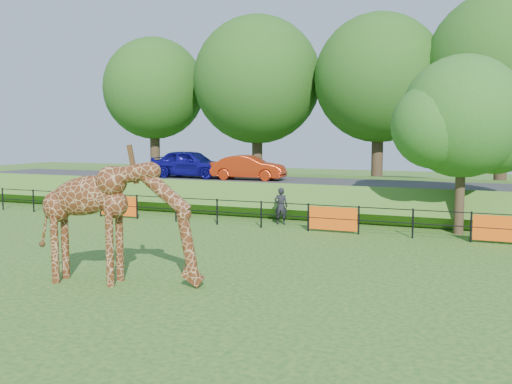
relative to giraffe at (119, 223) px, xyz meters
The scene contains 10 objects.
ground 2.10m from the giraffe, 86.51° to the left, with size 90.00×90.00×0.00m, color #205515.
giraffe is the anchor object (origin of this frame).
perimeter_fence 9.43m from the giraffe, 89.49° to the left, with size 28.07×0.10×1.10m, color black, non-canonical shape.
embankment 16.90m from the giraffe, 89.72° to the left, with size 40.00×9.00×1.30m, color #205515.
road 15.37m from the giraffe, 89.69° to the left, with size 40.00×5.00×0.12m, color #2D2D2F.
car_blue 16.57m from the giraffe, 112.97° to the left, with size 1.79×4.44×1.51m, color #181294.
car_red 15.41m from the giraffe, 101.11° to the left, with size 1.33×3.81×1.26m, color red.
visitor 10.51m from the giraffe, 87.09° to the left, with size 0.57×0.38×1.57m, color black.
tree_east 13.69m from the giraffe, 55.09° to the left, with size 5.40×4.71×6.76m.
bg_tree_line 24.12m from the giraffe, 85.17° to the left, with size 37.30×8.80×11.82m.
Camera 1 is at (8.66, -13.23, 3.88)m, focal length 40.00 mm.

